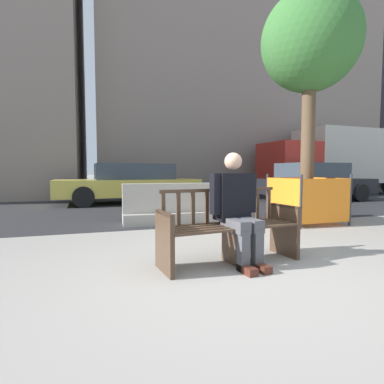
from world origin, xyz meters
name	(u,v)px	position (x,y,z in m)	size (l,w,h in m)	color
ground_plane	(240,273)	(0.00, 0.00, 0.00)	(200.00, 200.00, 0.00)	gray
street_asphalt	(137,200)	(0.00, 8.70, 0.00)	(120.00, 12.00, 0.01)	#28282B
street_bench	(229,230)	(0.04, 0.39, 0.40)	(1.74, 0.71, 0.88)	#473323
seated_person	(236,205)	(0.11, 0.34, 0.69)	(0.59, 0.75, 1.31)	black
jersey_barrier_centre	(171,207)	(0.02, 3.27, 0.34)	(2.03, 0.77, 0.84)	#9E998E
street_tree	(310,44)	(2.80, 2.48, 3.71)	(2.00, 2.00, 4.79)	brown
construction_fence	(306,198)	(2.80, 2.48, 0.52)	(1.23, 1.23, 1.03)	#2D2D33
car_taxi_near	(130,183)	(-0.38, 7.58, 0.69)	(4.80, 2.04, 1.34)	#DBC64C
car_sedan_mid	(314,182)	(6.22, 6.39, 0.70)	(4.16, 1.88, 1.39)	black
delivery_truck	(334,159)	(9.28, 8.72, 1.69)	(6.88, 2.56, 3.05)	#B2281E
building_centre_right	(220,31)	(6.21, 15.38, 10.03)	(15.33, 10.13, 20.06)	gray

